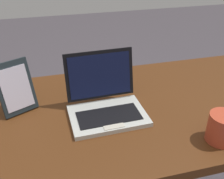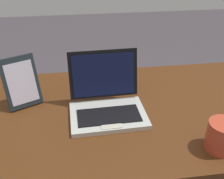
# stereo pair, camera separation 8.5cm
# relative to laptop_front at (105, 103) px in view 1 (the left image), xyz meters

# --- Properties ---
(desk) EXTENTS (1.39, 0.66, 0.72)m
(desk) POSITION_rel_laptop_front_xyz_m (0.04, 0.01, -0.13)
(desk) COLOR #4C2810
(desk) RESTS_ON ground
(laptop_front) EXTENTS (0.26, 0.22, 0.20)m
(laptop_front) POSITION_rel_laptop_front_xyz_m (0.00, 0.00, 0.00)
(laptop_front) COLOR #B8BBB4
(laptop_front) RESTS_ON desk
(photo_frame) EXTENTS (0.13, 0.10, 0.19)m
(photo_frame) POSITION_rel_laptop_front_xyz_m (-0.29, 0.09, 0.05)
(photo_frame) COLOR #1B2429
(photo_frame) RESTS_ON desk
(coffee_mug) EXTENTS (0.14, 0.09, 0.09)m
(coffee_mug) POSITION_rel_laptop_front_xyz_m (0.31, -0.23, 0.01)
(coffee_mug) COLOR #B94128
(coffee_mug) RESTS_ON desk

